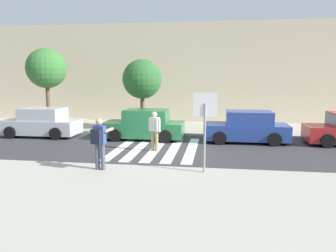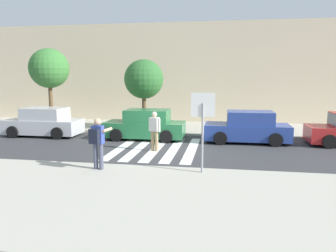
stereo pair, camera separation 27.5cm
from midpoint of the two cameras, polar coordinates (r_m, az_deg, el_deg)
name	(u,v)px [view 2 (the right image)]	position (r m, az deg, el deg)	size (l,w,h in m)	color
ground_plane	(156,149)	(14.71, -1.64, -4.07)	(120.00, 120.00, 0.00)	#38383A
sidewalk_near	(108,197)	(8.93, -9.54, -12.18)	(60.00, 6.00, 0.14)	#B2AD9E
sidewalk_far	(175,127)	(20.52, 1.60, -0.26)	(60.00, 4.80, 0.14)	#B2AD9E
building_facade_far	(184,74)	(24.64, 3.06, 9.05)	(56.00, 4.00, 6.86)	beige
crosswalk_stripe_0	(123,147)	(15.28, -7.41, -3.64)	(0.44, 5.20, 0.01)	silver
crosswalk_stripe_1	(139,148)	(15.07, -4.49, -3.77)	(0.44, 5.20, 0.01)	silver
crosswalk_stripe_2	(156,148)	(14.90, -1.49, -3.89)	(0.44, 5.20, 0.01)	silver
crosswalk_stripe_3	(174,149)	(14.77, 1.56, -4.00)	(0.44, 5.20, 0.01)	silver
crosswalk_stripe_4	(192,149)	(14.69, 4.66, -4.10)	(0.44, 5.20, 0.01)	silver
stop_sign	(203,115)	(10.46, 6.83, 1.94)	(0.76, 0.08, 2.58)	gray
photographer_with_backpack	(97,139)	(11.07, -11.49, -2.27)	(0.64, 0.89, 1.72)	#474C60
pedestrian_crossing	(155,129)	(14.20, -1.81, -0.53)	(0.55, 0.36, 1.72)	tan
parked_car_silver	(44,123)	(19.11, -20.44, 0.53)	(4.10, 1.92, 1.55)	#B7BABF
parked_car_green	(146,125)	(17.00, -3.47, 0.12)	(4.10, 1.92, 1.55)	#236B3D
parked_car_blue	(248,128)	(16.63, 14.15, -0.31)	(4.10, 1.92, 1.55)	#284293
street_tree_west	(49,69)	(21.37, -19.64, 9.38)	(2.40, 2.40, 4.79)	brown
street_tree_center	(144,79)	(18.98, -3.81, 8.09)	(2.25, 2.25, 4.07)	brown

